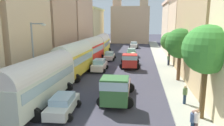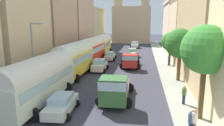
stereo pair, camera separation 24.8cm
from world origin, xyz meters
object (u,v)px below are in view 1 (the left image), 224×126
(cargo_truck_1, at_px, (130,60))
(car_1, at_px, (134,45))
(parked_bus_0, at_px, (39,79))
(car_0, at_px, (131,52))
(parked_bus_3, at_px, (101,43))
(car_2, at_px, (63,104))
(pedestrian_3, at_px, (197,122))
(car_3, at_px, (99,65))
(car_4, at_px, (109,56))
(pedestrian_2, at_px, (168,60))
(streetlamp_near, at_px, (35,52))
(pedestrian_1, at_px, (193,121))
(parked_bus_2, at_px, (91,49))
(parked_bus_1, at_px, (74,58))
(cargo_truck_0, at_px, (117,88))
(pedestrian_0, at_px, (185,94))

(cargo_truck_1, height_order, car_1, cargo_truck_1)
(parked_bus_0, relative_size, car_0, 2.50)
(parked_bus_3, bearing_deg, car_2, -84.94)
(parked_bus_3, distance_m, car_1, 13.22)
(pedestrian_3, bearing_deg, car_3, 119.14)
(car_3, xyz_separation_m, car_4, (0.11, 8.49, -0.08))
(parked_bus_0, distance_m, car_2, 3.29)
(car_2, xyz_separation_m, pedestrian_3, (8.96, -2.22, 0.37))
(car_1, distance_m, pedestrian_3, 42.58)
(pedestrian_2, relative_size, streetlamp_near, 0.27)
(car_0, xyz_separation_m, car_3, (-3.84, -12.69, 0.02))
(cargo_truck_1, bearing_deg, parked_bus_0, -113.78)
(parked_bus_0, relative_size, car_4, 2.29)
(streetlamp_near, bearing_deg, car_2, -45.50)
(parked_bus_3, height_order, car_2, parked_bus_3)
(pedestrian_1, bearing_deg, car_3, 118.93)
(parked_bus_2, distance_m, car_2, 19.76)
(parked_bus_0, height_order, car_4, parked_bus_0)
(parked_bus_2, bearing_deg, cargo_truck_1, -24.81)
(parked_bus_3, xyz_separation_m, car_2, (2.53, -28.53, -1.58))
(parked_bus_0, relative_size, car_1, 2.66)
(parked_bus_3, relative_size, pedestrian_1, 5.46)
(parked_bus_2, xyz_separation_m, pedestrian_1, (11.32, -21.60, -1.31))
(car_3, bearing_deg, parked_bus_1, -126.92)
(parked_bus_3, distance_m, pedestrian_3, 32.85)
(parked_bus_1, height_order, car_3, parked_bus_1)
(cargo_truck_0, bearing_deg, car_2, -143.69)
(car_0, distance_m, car_4, 5.62)
(car_0, height_order, car_4, car_0)
(parked_bus_3, bearing_deg, pedestrian_2, -39.49)
(parked_bus_3, height_order, car_4, parked_bus_3)
(car_4, height_order, pedestrian_0, pedestrian_0)
(parked_bus_3, xyz_separation_m, car_1, (6.32, 11.52, -1.50))
(pedestrian_1, xyz_separation_m, streetlamp_near, (-13.04, 6.38, 2.93))
(cargo_truck_0, relative_size, car_0, 1.64)
(parked_bus_0, distance_m, car_3, 12.67)
(parked_bus_1, bearing_deg, car_2, -76.50)
(parked_bus_3, xyz_separation_m, pedestrian_2, (12.37, -10.19, -1.29))
(cargo_truck_0, relative_size, streetlamp_near, 0.98)
(parked_bus_3, xyz_separation_m, cargo_truck_0, (6.23, -25.81, -1.01))
(car_2, distance_m, pedestrian_3, 9.24)
(streetlamp_near, bearing_deg, car_0, 70.07)
(cargo_truck_0, bearing_deg, parked_bus_1, 128.59)
(parked_bus_0, xyz_separation_m, pedestrian_2, (12.37, 16.81, -1.17))
(parked_bus_2, xyz_separation_m, car_3, (2.51, -5.66, -1.51))
(parked_bus_2, height_order, pedestrian_0, parked_bus_2)
(pedestrian_2, distance_m, pedestrian_3, 20.58)
(car_4, distance_m, pedestrian_1, 25.94)
(car_3, bearing_deg, pedestrian_1, -61.07)
(parked_bus_3, height_order, car_1, parked_bus_3)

